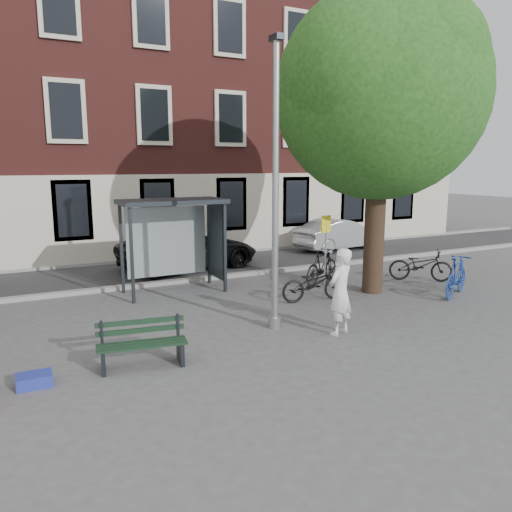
{
  "coord_description": "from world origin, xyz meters",
  "views": [
    {
      "loc": [
        -5.18,
        -9.23,
        3.55
      ],
      "look_at": [
        0.16,
        1.22,
        1.4
      ],
      "focal_mm": 35.0,
      "sensor_mm": 36.0,
      "label": 1
    }
  ],
  "objects": [
    {
      "name": "blue_crate",
      "position": [
        -4.93,
        -0.8,
        0.1
      ],
      "size": [
        0.55,
        0.4,
        0.2
      ],
      "primitive_type": "cube",
      "rotation": [
        0.0,
        0.0,
        -0.01
      ],
      "color": "#22309C",
      "rests_on": "ground"
    },
    {
      "name": "bike_a",
      "position": [
        2.0,
        1.44,
        0.48
      ],
      "size": [
        1.9,
        0.88,
        0.96
      ],
      "primitive_type": "imported",
      "rotation": [
        0.0,
        0.0,
        1.43
      ],
      "color": "black",
      "rests_on": "ground"
    },
    {
      "name": "curb_far",
      "position": [
        0.0,
        9.0,
        0.06
      ],
      "size": [
        40.0,
        0.25,
        0.12
      ],
      "primitive_type": "cube",
      "color": "gray",
      "rests_on": "ground"
    },
    {
      "name": "painter",
      "position": [
        1.03,
        -0.97,
        0.93
      ],
      "size": [
        0.79,
        0.66,
        1.85
      ],
      "primitive_type": "imported",
      "rotation": [
        0.0,
        0.0,
        3.53
      ],
      "color": "white",
      "rests_on": "ground"
    },
    {
      "name": "tree_right",
      "position": [
        4.01,
        1.38,
        5.62
      ],
      "size": [
        5.76,
        5.6,
        8.2
      ],
      "color": "black",
      "rests_on": "ground"
    },
    {
      "name": "bike_b",
      "position": [
        5.75,
        0.11,
        0.55
      ],
      "size": [
        1.88,
        1.29,
        1.11
      ],
      "primitive_type": "imported",
      "rotation": [
        0.0,
        0.0,
        2.03
      ],
      "color": "navy",
      "rests_on": "ground"
    },
    {
      "name": "bike_c",
      "position": [
        6.23,
        1.9,
        0.49
      ],
      "size": [
        1.87,
        1.7,
        0.99
      ],
      "primitive_type": "imported",
      "rotation": [
        0.0,
        0.0,
        0.88
      ],
      "color": "black",
      "rests_on": "ground"
    },
    {
      "name": "building_row",
      "position": [
        0.0,
        13.0,
        7.0
      ],
      "size": [
        30.0,
        8.0,
        14.0
      ],
      "primitive_type": "cube",
      "color": "maroon",
      "rests_on": "ground"
    },
    {
      "name": "bike_d",
      "position": [
        3.33,
        3.02,
        0.53
      ],
      "size": [
        1.81,
        1.22,
        1.06
      ],
      "primitive_type": "imported",
      "rotation": [
        0.0,
        0.0,
        2.02
      ],
      "color": "black",
      "rests_on": "ground"
    },
    {
      "name": "bench",
      "position": [
        -3.14,
        -0.79,
        0.37
      ],
      "size": [
        1.63,
        0.75,
        0.81
      ],
      "rotation": [
        0.0,
        0.0,
        -0.16
      ],
      "color": "#1E2328",
      "rests_on": "ground"
    },
    {
      "name": "notice_sign",
      "position": [
        3.0,
        2.4,
        1.59
      ],
      "size": [
        0.36,
        0.12,
        2.13
      ],
      "rotation": [
        0.0,
        0.0,
        0.23
      ],
      "color": "#9EA0A3",
      "rests_on": "ground"
    },
    {
      "name": "lamppost",
      "position": [
        0.0,
        0.0,
        2.78
      ],
      "size": [
        0.28,
        0.35,
        6.11
      ],
      "color": "#9EA0A3",
      "rests_on": "ground"
    },
    {
      "name": "car_silver",
      "position": [
        7.45,
        7.73,
        0.66
      ],
      "size": [
        4.12,
        1.86,
        1.31
      ],
      "primitive_type": "imported",
      "rotation": [
        0.0,
        0.0,
        1.69
      ],
      "color": "#999CA0",
      "rests_on": "ground"
    },
    {
      "name": "road",
      "position": [
        0.0,
        7.0,
        0.01
      ],
      "size": [
        40.0,
        4.0,
        0.01
      ],
      "primitive_type": "cube",
      "color": "#28282B",
      "rests_on": "ground"
    },
    {
      "name": "curb_near",
      "position": [
        0.0,
        5.0,
        0.06
      ],
      "size": [
        40.0,
        0.25,
        0.12
      ],
      "primitive_type": "cube",
      "color": "gray",
      "rests_on": "ground"
    },
    {
      "name": "bus_shelter",
      "position": [
        -0.61,
        4.11,
        1.92
      ],
      "size": [
        2.85,
        1.45,
        2.62
      ],
      "color": "#1E2328",
      "rests_on": "ground"
    },
    {
      "name": "car_dark",
      "position": [
        0.51,
        6.99,
        0.68
      ],
      "size": [
        5.12,
        2.84,
        1.35
      ],
      "primitive_type": "imported",
      "rotation": [
        0.0,
        0.0,
        1.7
      ],
      "color": "black",
      "rests_on": "ground"
    },
    {
      "name": "ground",
      "position": [
        0.0,
        0.0,
        0.0
      ],
      "size": [
        90.0,
        90.0,
        0.0
      ],
      "primitive_type": "plane",
      "color": "#4C4C4F",
      "rests_on": "ground"
    }
  ]
}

